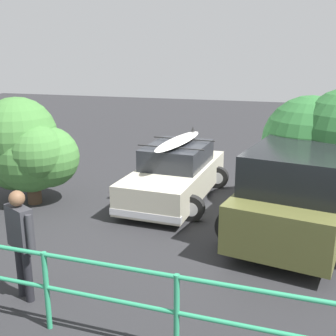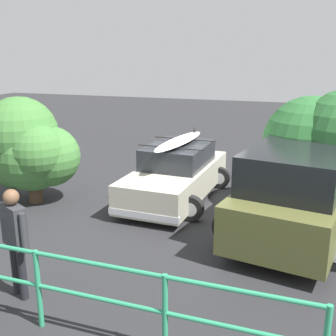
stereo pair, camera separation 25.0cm
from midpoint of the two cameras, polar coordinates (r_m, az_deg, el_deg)
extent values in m
cube|color=#28282B|center=(10.15, 1.75, -5.01)|extent=(44.00, 44.00, 0.02)
cube|color=#B7B29E|center=(10.39, 0.27, -1.57)|extent=(1.77, 4.00, 0.67)
cube|color=#23262B|center=(10.37, 0.56, 1.80)|extent=(1.47, 1.96, 0.51)
cube|color=silver|center=(8.78, -3.97, -6.42)|extent=(1.60, 0.19, 0.14)
cube|color=silver|center=(12.21, 3.29, -0.03)|extent=(1.60, 0.19, 0.14)
cylinder|color=black|center=(9.13, 2.44, -5.46)|extent=(0.57, 0.18, 0.57)
cylinder|color=#B7B7BC|center=(9.13, 2.44, -5.46)|extent=(0.31, 0.19, 0.31)
cylinder|color=black|center=(9.69, -6.63, -4.27)|extent=(0.57, 0.18, 0.57)
cylinder|color=#B7B7BC|center=(9.69, -6.63, -4.27)|extent=(0.31, 0.19, 0.31)
cylinder|color=black|center=(11.35, 6.14, -1.27)|extent=(0.57, 0.18, 0.57)
cylinder|color=#B7B7BC|center=(11.35, 6.14, -1.27)|extent=(0.31, 0.19, 0.31)
cylinder|color=black|center=(11.81, -1.41, -0.51)|extent=(0.57, 0.18, 0.57)
cylinder|color=#B7B7BC|center=(11.81, -1.41, -0.51)|extent=(0.31, 0.19, 0.31)
cylinder|color=black|center=(9.83, -0.43, 2.80)|extent=(1.64, 0.12, 0.03)
cylinder|color=black|center=(10.79, 1.48, 3.95)|extent=(1.64, 0.12, 0.03)
ellipsoid|color=white|center=(10.27, 0.72, 3.69)|extent=(0.76, 2.68, 0.09)
cone|color=black|center=(11.21, 2.75, 5.30)|extent=(0.10, 0.10, 0.14)
cube|color=brown|center=(9.07, 16.98, -3.63)|extent=(2.70, 5.11, 0.86)
cube|color=black|center=(8.85, 17.39, 1.23)|extent=(2.36, 4.04, 0.73)
cylinder|color=black|center=(11.45, 19.51, 0.62)|extent=(0.71, 0.31, 0.69)
cylinder|color=black|center=(8.07, 8.26, -7.78)|extent=(0.77, 0.22, 0.77)
cylinder|color=#B7B7BC|center=(8.07, 8.26, -7.78)|extent=(0.42, 0.23, 0.42)
cylinder|color=black|center=(10.70, 13.55, -2.13)|extent=(0.77, 0.22, 0.77)
cylinder|color=#B7B7BC|center=(10.70, 13.55, -2.13)|extent=(0.42, 0.23, 0.42)
cylinder|color=black|center=(6.67, -19.46, -13.57)|extent=(0.12, 0.12, 0.83)
cylinder|color=black|center=(6.85, -20.34, -12.84)|extent=(0.12, 0.12, 0.83)
cube|color=#333338|center=(6.45, -20.50, -7.52)|extent=(0.52, 0.39, 0.62)
sphere|color=brown|center=(6.30, -20.88, -3.87)|extent=(0.22, 0.22, 0.22)
cylinder|color=#333338|center=(6.22, -19.31, -8.53)|extent=(0.09, 0.09, 0.59)
cylinder|color=#333338|center=(6.70, -21.56, -6.98)|extent=(0.09, 0.09, 0.59)
cylinder|color=#2D9366|center=(5.23, -0.28, -19.54)|extent=(0.07, 0.07, 1.11)
cylinder|color=#2D9366|center=(5.94, -17.30, -15.63)|extent=(0.07, 0.07, 1.11)
cylinder|color=#4C3828|center=(10.70, -18.28, -3.32)|extent=(0.33, 0.33, 0.47)
sphere|color=#427A38|center=(10.55, -20.26, 4.14)|extent=(1.81, 1.81, 1.81)
sphere|color=#427A38|center=(10.33, -16.55, 1.44)|extent=(1.44, 1.44, 1.44)
sphere|color=#427A38|center=(10.86, -20.71, 0.28)|extent=(1.19, 1.19, 1.19)
sphere|color=#427A38|center=(10.42, -18.80, 1.49)|extent=(1.69, 1.69, 1.69)
sphere|color=#427A38|center=(10.06, -18.07, 2.00)|extent=(1.29, 1.29, 1.29)
sphere|color=#2D6B33|center=(9.87, 17.89, 3.32)|extent=(2.09, 2.09, 2.09)
camera|label=1|loc=(0.12, -90.74, -0.21)|focal=45.00mm
camera|label=2|loc=(0.12, 89.26, 0.21)|focal=45.00mm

